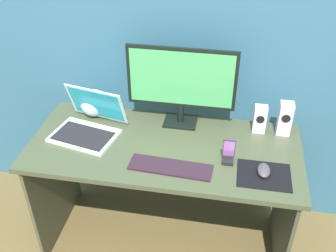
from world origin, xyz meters
name	(u,v)px	position (x,y,z in m)	size (l,w,h in m)	color
ground_plane	(165,238)	(0.00, 0.00, 0.00)	(8.00, 8.00, 0.00)	brown
wall_back	(178,19)	(0.00, 0.41, 1.25)	(6.00, 0.04, 2.50)	#33657F
desk	(164,168)	(0.00, 0.00, 0.58)	(1.40, 0.62, 0.73)	#414931
monitor	(181,82)	(0.05, 0.22, 0.98)	(0.58, 0.14, 0.45)	black
speaker_right	(285,119)	(0.61, 0.22, 0.82)	(0.07, 0.07, 0.19)	silver
speaker_near_monitor	(260,119)	(0.48, 0.22, 0.80)	(0.07, 0.07, 0.15)	white
laptop	(88,125)	(-0.42, 0.05, 0.77)	(0.39, 0.37, 0.23)	silver
fishbowl	(94,103)	(-0.45, 0.22, 0.80)	(0.16, 0.16, 0.16)	silver
keyboard_external	(170,167)	(0.06, -0.17, 0.73)	(0.40, 0.12, 0.01)	#2C1A26
mousepad	(264,175)	(0.50, -0.14, 0.73)	(0.25, 0.20, 0.00)	black
mouse	(264,170)	(0.50, -0.13, 0.75)	(0.06, 0.10, 0.04)	#464049
phone_in_dock	(228,154)	(0.33, -0.07, 0.77)	(0.06, 0.05, 0.14)	black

